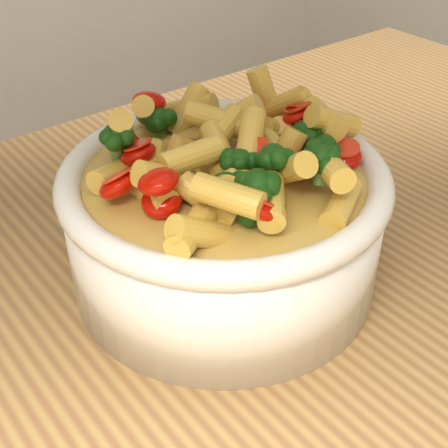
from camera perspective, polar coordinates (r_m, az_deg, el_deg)
table at (r=0.57m, az=5.06°, el=-14.61°), size 1.20×0.80×0.90m
serving_bowl at (r=0.49m, az=0.00°, el=0.13°), size 0.25×0.25×0.11m
pasta_salad at (r=0.45m, az=0.00°, el=7.05°), size 0.20×0.20×0.04m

